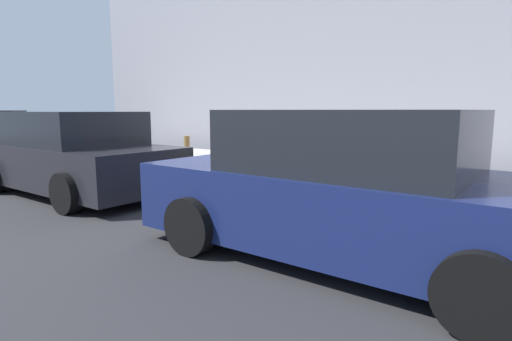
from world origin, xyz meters
TOP-DOWN VIEW (x-y plane):
  - ground_plane at (0.00, 0.00)m, footprint 40.00×40.00m
  - sidewalk_curb at (0.00, -2.50)m, footprint 18.00×5.00m
  - suitcase_red_0 at (-3.56, -0.63)m, footprint 0.36×0.22m
  - suitcase_navy_1 at (-3.08, -0.67)m, footprint 0.50×0.22m
  - suitcase_black_2 at (-2.60, -0.70)m, footprint 0.37×0.23m
  - suitcase_silver_3 at (-2.18, -0.73)m, footprint 0.38×0.24m
  - suitcase_olive_4 at (-1.71, -0.64)m, footprint 0.46×0.25m
  - suitcase_maroon_5 at (-1.20, -0.63)m, footprint 0.46×0.21m
  - suitcase_teal_6 at (-0.73, -0.73)m, footprint 0.40×0.24m
  - suitcase_red_7 at (-0.28, -0.73)m, footprint 0.39×0.27m
  - fire_hydrant at (0.48, -0.66)m, footprint 0.39×0.21m
  - bollard_post at (1.22, -0.51)m, footprint 0.13×0.13m
  - parked_car_navy_0 at (-3.73, 1.74)m, footprint 4.56×2.17m
  - parked_car_charcoal_1 at (1.80, 1.74)m, footprint 4.32×2.20m

SIDE VIEW (x-z plane):
  - ground_plane at x=0.00m, z-range 0.00..0.00m
  - sidewalk_curb at x=0.00m, z-range 0.00..0.14m
  - suitcase_silver_3 at x=-2.18m, z-range 0.11..0.67m
  - suitcase_maroon_5 at x=-1.20m, z-range 0.11..0.70m
  - suitcase_red_0 at x=-3.56m, z-range 0.03..0.88m
  - suitcase_navy_1 at x=-3.08m, z-range -0.01..0.93m
  - suitcase_black_2 at x=-2.60m, z-range 0.02..1.00m
  - suitcase_red_7 at x=-0.28m, z-range 0.11..0.92m
  - suitcase_olive_4 at x=-1.71m, z-range 0.00..1.05m
  - suitcase_teal_6 at x=-0.73m, z-range 0.02..1.04m
  - fire_hydrant at x=0.48m, z-range 0.16..0.94m
  - bollard_post at x=1.22m, z-range 0.14..1.01m
  - parked_car_charcoal_1 at x=1.80m, z-range -0.04..1.50m
  - parked_car_navy_0 at x=-3.73m, z-range -0.05..1.53m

